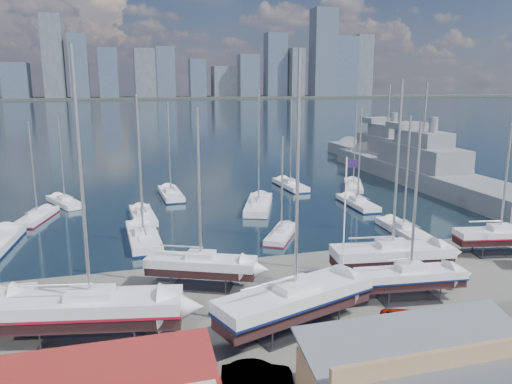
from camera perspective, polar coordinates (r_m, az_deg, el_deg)
name	(u,v)px	position (r m, az deg, el deg)	size (l,w,h in m)	color
ground	(313,296)	(41.03, 6.55, -11.75)	(1400.00, 1400.00, 0.00)	#605E59
water	(134,110)	(345.24, -13.79, 9.07)	(1400.00, 600.00, 0.40)	#182938
far_shore	(123,98)	(604.89, -14.92, 10.33)	(1400.00, 80.00, 2.20)	#2D332D
skyline	(114,64)	(598.74, -15.88, 13.90)	(639.14, 43.80, 107.69)	#475166
sailboat_cradle_1	(91,309)	(35.18, -18.34, -12.58)	(12.31, 5.65, 18.96)	#2D2D33
sailboat_cradle_2	(201,265)	(41.83, -6.30, -8.28)	(9.28, 6.12, 14.88)	#2D2D33
sailboat_cradle_3	(295,300)	(34.91, 4.52, -12.18)	(12.20, 6.89, 18.78)	#2D2D33
sailboat_cradle_4	(392,255)	(45.24, 15.27, -6.91)	(10.77, 4.38, 17.00)	#2D2D33
sailboat_cradle_5	(410,277)	(41.09, 17.20, -9.24)	(8.78, 3.34, 14.00)	#2D2D33
sailboat_cradle_6	(500,236)	(55.00, 26.10, -4.49)	(9.12, 4.09, 14.38)	#2D2D33
sailboat_moored_1	(38,218)	(68.06, -23.70, -2.70)	(4.53, 8.97, 12.92)	black
sailboat_moored_2	(65,203)	(74.99, -21.00, -1.16)	(5.77, 8.83, 12.99)	black
sailboat_moored_3	(143,239)	(55.39, -12.76, -5.22)	(3.37, 11.03, 16.38)	black
sailboat_moored_4	(143,217)	(64.24, -12.79, -2.79)	(3.03, 9.42, 14.05)	black
sailboat_moored_5	(171,195)	(75.98, -9.70, -0.36)	(3.04, 9.97, 14.81)	black
sailboat_moored_6	(281,235)	(55.44, 2.92, -4.91)	(6.02, 7.85, 11.76)	black
sailboat_moored_7	(259,207)	(67.89, 0.30, -1.67)	(6.89, 11.57, 16.89)	black
sailboat_moored_8	(290,186)	(81.79, 3.93, 0.68)	(3.11, 10.08, 14.95)	black
sailboat_moored_9	(403,231)	(59.07, 16.48, -4.32)	(3.28, 9.41, 13.96)	black
sailboat_moored_10	(357,204)	(70.77, 11.51, -1.36)	(3.05, 9.53, 14.08)	black
sailboat_moored_11	(353,187)	(82.45, 11.05, 0.57)	(6.42, 9.89, 14.40)	black
naval_ship_east	(421,173)	(90.18, 18.30, 2.05)	(10.77, 53.28, 18.77)	slate
naval_ship_west	(386,157)	(107.99, 14.64, 3.85)	(9.25, 46.70, 18.18)	slate
car_b	(257,375)	(29.72, 0.11, -20.23)	(1.41, 4.03, 1.33)	gray
car_c	(404,331)	(35.30, 16.56, -14.97)	(2.60, 5.63, 1.56)	gray
flagpole	(345,215)	(40.97, 10.18, -2.60)	(0.98, 0.12, 11.00)	white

